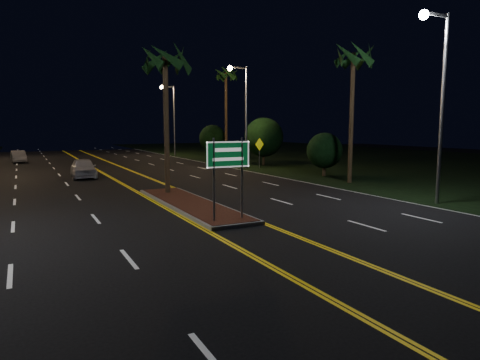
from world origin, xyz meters
TOP-DOWN VIEW (x-y plane):
  - ground at (0.00, 0.00)m, footprint 120.00×120.00m
  - grass_right at (30.00, 25.00)m, footprint 40.00×110.00m
  - median_island at (0.00, 7.00)m, footprint 2.25×10.25m
  - highway_sign at (0.00, 2.80)m, footprint 1.80×0.08m
  - streetlight_right_near at (10.61, 2.00)m, footprint 1.91×0.44m
  - streetlight_right_mid at (10.61, 22.00)m, footprint 1.91×0.44m
  - streetlight_right_far at (10.61, 42.00)m, footprint 1.91×0.44m
  - palm_median at (0.00, 10.50)m, footprint 2.40×2.40m
  - palm_right_near at (12.50, 10.00)m, footprint 2.40×2.40m
  - palm_right_far at (12.80, 30.00)m, footprint 2.40×2.40m
  - shrub_near at (13.50, 14.00)m, footprint 2.70×2.70m
  - shrub_mid at (14.00, 24.00)m, footprint 3.78×3.78m
  - shrub_far at (13.80, 36.00)m, footprint 3.24×3.24m
  - car_near at (-3.02, 21.33)m, footprint 2.39×5.11m
  - car_far at (-7.33, 38.62)m, footprint 2.18×4.47m
  - warning_sign at (12.19, 21.67)m, footprint 1.08×0.43m

SIDE VIEW (x-z plane):
  - ground at x=0.00m, z-range 0.00..0.00m
  - grass_right at x=30.00m, z-range 0.00..0.01m
  - median_island at x=0.00m, z-range 0.00..0.17m
  - car_far at x=-7.33m, z-range 0.00..1.45m
  - car_near at x=-3.02m, z-range 0.00..1.67m
  - warning_sign at x=12.19m, z-range 0.43..3.16m
  - shrub_near at x=13.50m, z-range 0.30..3.60m
  - shrub_far at x=13.80m, z-range 0.36..4.32m
  - highway_sign at x=0.00m, z-range 0.80..4.00m
  - shrub_mid at x=14.00m, z-range 0.42..5.04m
  - streetlight_right_near at x=10.61m, z-range 1.16..10.16m
  - streetlight_right_mid at x=10.61m, z-range 1.16..10.16m
  - streetlight_right_far at x=10.61m, z-range 1.16..10.16m
  - palm_median at x=0.00m, z-range 3.13..11.43m
  - palm_right_near at x=12.50m, z-range 3.56..12.86m
  - palm_right_far at x=12.80m, z-range 3.99..14.29m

